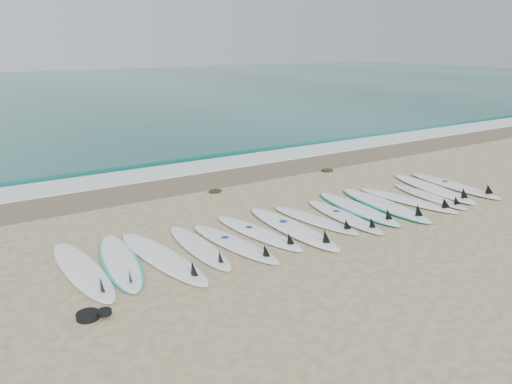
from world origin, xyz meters
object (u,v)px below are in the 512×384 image
surfboard_0 (83,271)px  leash_coil (92,315)px  surfboard_7 (316,220)px  surfboard_14 (456,186)px

surfboard_0 → leash_coil: 1.46m
surfboard_0 → surfboard_7: 4.76m
surfboard_14 → leash_coil: surfboard_14 is taller
surfboard_0 → surfboard_14: bearing=-3.6°
surfboard_0 → surfboard_14: 9.43m
surfboard_7 → leash_coil: 5.17m
surfboard_7 → surfboard_14: size_ratio=0.85×
surfboard_0 → surfboard_14: (9.43, -0.09, 0.00)m
surfboard_0 → surfboard_14: surfboard_14 is taller
surfboard_0 → surfboard_7: (4.76, -0.15, -0.01)m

